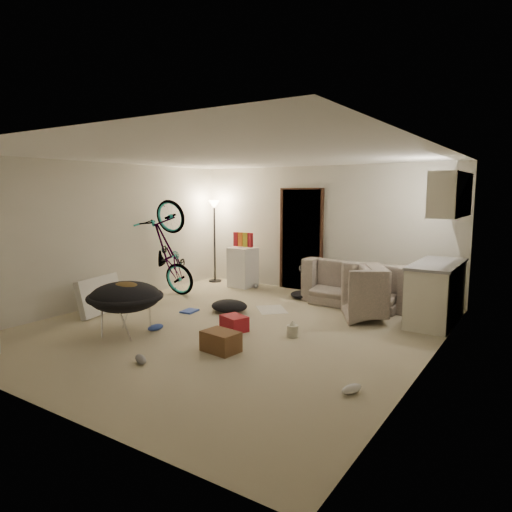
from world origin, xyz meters
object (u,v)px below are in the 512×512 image
Objects in this scene: drink_case_a at (221,341)px; tv_box at (100,295)px; mini_fridge at (243,267)px; kitchen_counter at (436,294)px; juicer at (292,330)px; saucer_chair at (126,304)px; armchair at (384,299)px; floor_lamp at (214,223)px; drink_case_b at (234,323)px; sofa at (361,288)px; bicycle at (169,270)px.

tv_box is at bearing 179.99° from drink_case_a.
mini_fridge is 1.85× the size of drink_case_a.
kitchen_counter reaches higher than mini_fridge.
mini_fridge is at bearing 136.04° from juicer.
drink_case_a is (2.77, -0.35, -0.18)m from tv_box.
mini_fridge is 3.64m from saucer_chair.
mini_fridge reaches higher than armchair.
floor_lamp is 4.84× the size of drink_case_b.
sofa is at bearing 87.04° from drink_case_a.
drink_case_a is 1.20× the size of drink_case_b.
juicer is (3.25, -0.97, -0.40)m from bicycle.
kitchen_counter is 5.37m from tv_box.
kitchen_counter is 3.34× the size of drink_case_a.
saucer_chair is at bearing 60.38° from sofa.
kitchen_counter reaches higher than juicer.
tv_box is (-1.24, 0.53, -0.14)m from saucer_chair.
kitchen_counter is at bearing -98.22° from armchair.
floor_lamp is 7.69× the size of juicer.
armchair is 0.51× the size of bicycle.
sofa reaches higher than drink_case_a.
tv_box is 2.06× the size of drink_case_a.
drink_case_b is at bearing 122.01° from drink_case_a.
armchair reaches higher than tv_box.
saucer_chair is 1.57m from drink_case_a.
mini_fridge is (-2.64, 0.10, 0.12)m from sofa.
floor_lamp is at bearing 109.82° from saucer_chair.
sofa is 2.34m from juicer.
drink_case_b is at bearing 108.64° from armchair.
kitchen_counter is 6.38× the size of juicer.
kitchen_counter is at bearing 62.99° from drink_case_a.
kitchen_counter is 0.80× the size of bicycle.
mini_fridge is 0.79× the size of saucer_chair.
kitchen_counter is 0.75× the size of sofa.
drink_case_a is at bearing -56.60° from mini_fridge.
armchair is 4.60m from tv_box.
floor_lamp is 4.37m from juicer.
armchair is (4.11, -0.93, -1.00)m from floor_lamp.
kitchen_counter is at bearing 163.40° from sofa.
bicycle reaches higher than tv_box.
bicycle is at bearing -113.90° from mini_fridge.
kitchen_counter is at bearing 41.17° from saucer_chair.
tv_box is at bearing -151.87° from kitchen_counter.
kitchen_counter reaches higher than sofa.
tv_box is at bearing 43.18° from sofa.
mini_fridge is at bearing -30.93° from bicycle.
juicer is at bearing -128.28° from kitchen_counter.
kitchen_counter reaches higher than drink_case_a.
tv_box is 3.94× the size of juicer.
mini_fridge reaches higher than juicer.
floor_lamp is at bearing -1.62° from sofa.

